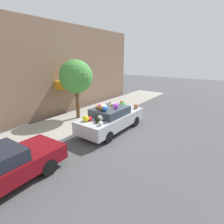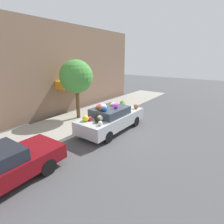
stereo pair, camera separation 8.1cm
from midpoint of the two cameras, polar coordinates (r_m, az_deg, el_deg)
name	(u,v)px [view 1 (the left image)]	position (r m, az deg, el deg)	size (l,w,h in m)	color
ground_plane	(111,130)	(10.22, -0.68, -5.75)	(60.00, 60.00, 0.00)	#4C4C4F
sidewalk_curb	(78,119)	(11.90, -11.23, -2.41)	(24.00, 3.20, 0.11)	#9E998E
building_facade	(53,71)	(13.01, -18.84, 12.60)	(18.00, 1.20, 6.35)	#846651
street_tree	(76,77)	(11.51, -11.90, 11.14)	(2.12, 2.12, 3.80)	brown
fire_hydrant	(114,108)	(12.83, 0.49, 1.27)	(0.20, 0.20, 0.70)	red
art_car	(111,118)	(9.86, -0.41, -1.94)	(4.42, 1.77, 1.70)	#B7BABF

